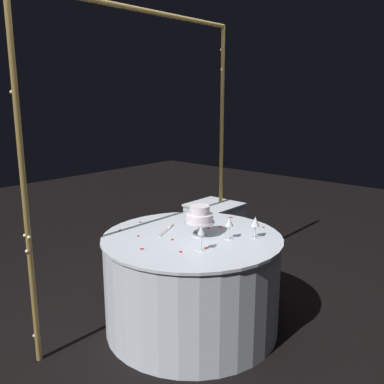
{
  "coord_description": "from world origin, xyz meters",
  "views": [
    {
      "loc": [
        -2.2,
        -1.92,
        1.72
      ],
      "look_at": [
        0.0,
        0.0,
        1.05
      ],
      "focal_mm": 39.51,
      "sensor_mm": 36.0,
      "label": 1
    }
  ],
  "objects_px": {
    "wine_glass_1": "(201,232)",
    "wine_glass_2": "(229,223)",
    "main_table": "(192,282)",
    "side_table": "(214,239)",
    "wine_glass_0": "(255,222)",
    "decorative_arch": "(143,124)",
    "tiered_cake": "(199,216)",
    "cake_knife": "(167,229)"
  },
  "relations": [
    {
      "from": "wine_glass_1",
      "to": "wine_glass_2",
      "type": "bearing_deg",
      "value": 0.47
    },
    {
      "from": "main_table",
      "to": "wine_glass_2",
      "type": "relative_size",
      "value": 8.51
    },
    {
      "from": "main_table",
      "to": "wine_glass_0",
      "type": "bearing_deg",
      "value": -53.48
    },
    {
      "from": "side_table",
      "to": "wine_glass_0",
      "type": "relative_size",
      "value": 4.52
    },
    {
      "from": "decorative_arch",
      "to": "wine_glass_2",
      "type": "relative_size",
      "value": 15.15
    },
    {
      "from": "side_table",
      "to": "wine_glass_0",
      "type": "height_order",
      "value": "wine_glass_0"
    },
    {
      "from": "decorative_arch",
      "to": "main_table",
      "type": "bearing_deg",
      "value": -89.87
    },
    {
      "from": "decorative_arch",
      "to": "side_table",
      "type": "height_order",
      "value": "decorative_arch"
    },
    {
      "from": "wine_glass_0",
      "to": "wine_glass_2",
      "type": "relative_size",
      "value": 1.02
    },
    {
      "from": "wine_glass_1",
      "to": "wine_glass_0",
      "type": "bearing_deg",
      "value": -15.04
    },
    {
      "from": "wine_glass_0",
      "to": "wine_glass_2",
      "type": "height_order",
      "value": "wine_glass_0"
    },
    {
      "from": "wine_glass_1",
      "to": "wine_glass_2",
      "type": "height_order",
      "value": "wine_glass_1"
    },
    {
      "from": "decorative_arch",
      "to": "wine_glass_2",
      "type": "xyz_separation_m",
      "value": [
        0.13,
        -0.73,
        -0.67
      ]
    },
    {
      "from": "decorative_arch",
      "to": "tiered_cake",
      "type": "relative_size",
      "value": 10.36
    },
    {
      "from": "main_table",
      "to": "wine_glass_2",
      "type": "xyz_separation_m",
      "value": [
        0.13,
        -0.24,
        0.48
      ]
    },
    {
      "from": "main_table",
      "to": "side_table",
      "type": "relative_size",
      "value": 1.86
    },
    {
      "from": "side_table",
      "to": "wine_glass_1",
      "type": "distance_m",
      "value": 1.4
    },
    {
      "from": "decorative_arch",
      "to": "wine_glass_0",
      "type": "bearing_deg",
      "value": -72.45
    },
    {
      "from": "wine_glass_1",
      "to": "cake_knife",
      "type": "distance_m",
      "value": 0.52
    },
    {
      "from": "side_table",
      "to": "tiered_cake",
      "type": "xyz_separation_m",
      "value": [
        -0.85,
        -0.53,
        0.51
      ]
    },
    {
      "from": "side_table",
      "to": "wine_glass_2",
      "type": "bearing_deg",
      "value": -136.28
    },
    {
      "from": "tiered_cake",
      "to": "wine_glass_1",
      "type": "bearing_deg",
      "value": -137.64
    },
    {
      "from": "main_table",
      "to": "wine_glass_0",
      "type": "height_order",
      "value": "wine_glass_0"
    },
    {
      "from": "tiered_cake",
      "to": "wine_glass_0",
      "type": "xyz_separation_m",
      "value": [
        0.23,
        -0.33,
        -0.03
      ]
    },
    {
      "from": "tiered_cake",
      "to": "wine_glass_1",
      "type": "distance_m",
      "value": 0.31
    },
    {
      "from": "cake_knife",
      "to": "tiered_cake",
      "type": "bearing_deg",
      "value": -77.7
    },
    {
      "from": "tiered_cake",
      "to": "side_table",
      "type": "bearing_deg",
      "value": 31.82
    },
    {
      "from": "main_table",
      "to": "side_table",
      "type": "xyz_separation_m",
      "value": [
        0.9,
        0.49,
        -0.01
      ]
    },
    {
      "from": "decorative_arch",
      "to": "tiered_cake",
      "type": "bearing_deg",
      "value": -85.14
    },
    {
      "from": "side_table",
      "to": "wine_glass_0",
      "type": "xyz_separation_m",
      "value": [
        -0.63,
        -0.86,
        0.48
      ]
    },
    {
      "from": "decorative_arch",
      "to": "side_table",
      "type": "bearing_deg",
      "value": 0.21
    },
    {
      "from": "wine_glass_1",
      "to": "wine_glass_2",
      "type": "xyz_separation_m",
      "value": [
        0.31,
        0.0,
        -0.01
      ]
    },
    {
      "from": "main_table",
      "to": "tiered_cake",
      "type": "xyz_separation_m",
      "value": [
        0.04,
        -0.03,
        0.51
      ]
    },
    {
      "from": "side_table",
      "to": "tiered_cake",
      "type": "relative_size",
      "value": 3.13
    },
    {
      "from": "wine_glass_2",
      "to": "side_table",
      "type": "bearing_deg",
      "value": 43.72
    },
    {
      "from": "wine_glass_0",
      "to": "wine_glass_1",
      "type": "bearing_deg",
      "value": 164.96
    },
    {
      "from": "wine_glass_1",
      "to": "cake_knife",
      "type": "xyz_separation_m",
      "value": [
        0.17,
        0.48,
        -0.12
      ]
    },
    {
      "from": "decorative_arch",
      "to": "side_table",
      "type": "xyz_separation_m",
      "value": [
        0.9,
        0.0,
        -1.15
      ]
    },
    {
      "from": "decorative_arch",
      "to": "wine_glass_0",
      "type": "relative_size",
      "value": 14.93
    },
    {
      "from": "main_table",
      "to": "wine_glass_1",
      "type": "xyz_separation_m",
      "value": [
        -0.18,
        -0.24,
        0.49
      ]
    },
    {
      "from": "decorative_arch",
      "to": "wine_glass_1",
      "type": "bearing_deg",
      "value": -104.04
    },
    {
      "from": "decorative_arch",
      "to": "side_table",
      "type": "relative_size",
      "value": 3.31
    }
  ]
}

